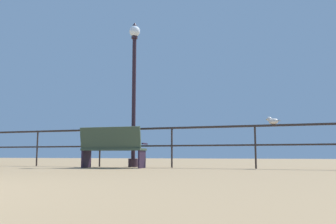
{
  "coord_description": "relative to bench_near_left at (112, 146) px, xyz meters",
  "views": [
    {
      "loc": [
        3.8,
        -1.3,
        0.31
      ],
      "look_at": [
        1.09,
        6.64,
        1.34
      ],
      "focal_mm": 37.64,
      "sensor_mm": 36.0,
      "label": 1
    }
  ],
  "objects": [
    {
      "name": "pier_railing",
      "position": [
        0.28,
        0.72,
        0.22
      ],
      "size": [
        22.58,
        0.05,
        1.02
      ],
      "color": "#2F2521",
      "rests_on": "ground_plane"
    },
    {
      "name": "lamppost_center",
      "position": [
        0.17,
        0.88,
        1.75
      ],
      "size": [
        0.31,
        0.31,
        3.97
      ],
      "color": "black",
      "rests_on": "ground_plane"
    },
    {
      "name": "seagull_on_rail",
      "position": [
        3.75,
        0.74,
        0.57
      ],
      "size": [
        0.35,
        0.27,
        0.18
      ],
      "color": "silver",
      "rests_on": "pier_railing"
    },
    {
      "name": "bench_near_left",
      "position": [
        0.0,
        0.0,
        0.0
      ],
      "size": [
        1.59,
        0.75,
        0.99
      ],
      "color": "#364736",
      "rests_on": "ground_plane"
    }
  ]
}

